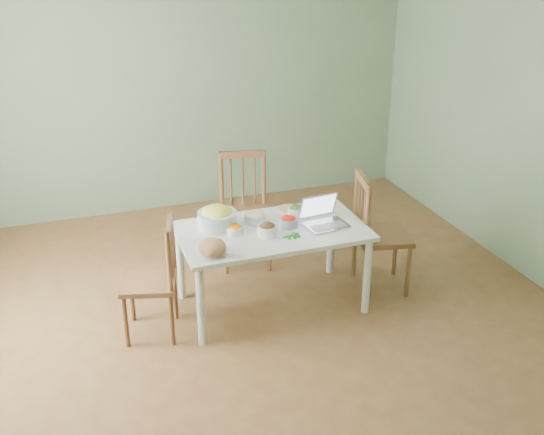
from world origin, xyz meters
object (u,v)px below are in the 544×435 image
object	(u,v)px
laptop	(327,213)
bread_boule	(212,247)
dining_table	(272,268)
bowl_squash	(217,217)
chair_left	(149,279)
chair_far	(245,212)
chair_right	(383,232)

from	to	relation	value
laptop	bread_boule	bearing A→B (deg)	-175.05
dining_table	bowl_squash	size ratio (longest dim) A/B	4.75
chair_left	bowl_squash	size ratio (longest dim) A/B	3.03
bowl_squash	bread_boule	bearing A→B (deg)	-108.95
laptop	dining_table	bearing A→B (deg)	161.97
dining_table	chair_far	bearing A→B (deg)	88.89
bread_boule	chair_right	bearing A→B (deg)	9.66
chair_right	laptop	bearing A→B (deg)	110.64
chair_far	laptop	distance (m)	1.00
chair_far	dining_table	bearing A→B (deg)	-79.67
dining_table	chair_left	bearing A→B (deg)	-175.80
bowl_squash	laptop	xyz separation A→B (m)	(0.82, -0.26, 0.02)
chair_right	bowl_squash	bearing A→B (deg)	95.15
chair_left	bread_boule	size ratio (longest dim) A/B	4.75
chair_far	bread_boule	xyz separation A→B (m)	(-0.57, -1.05, 0.24)
chair_right	dining_table	bearing A→B (deg)	101.94
chair_far	bowl_squash	distance (m)	0.78
chair_far	bowl_squash	size ratio (longest dim) A/B	3.31
dining_table	chair_right	xyz separation A→B (m)	(0.98, -0.02, 0.17)
dining_table	chair_left	distance (m)	1.01
bread_boule	laptop	size ratio (longest dim) A/B	0.60
chair_left	bowl_squash	world-z (taller)	chair_left
chair_far	chair_right	xyz separation A→B (m)	(0.96, -0.79, 0.00)
chair_far	chair_left	bearing A→B (deg)	-128.76
chair_right	laptop	distance (m)	0.63
dining_table	chair_left	xyz separation A→B (m)	(-1.00, -0.07, 0.12)
chair_left	laptop	size ratio (longest dim) A/B	2.86
dining_table	chair_left	size ratio (longest dim) A/B	1.57
chair_left	laptop	distance (m)	1.46
laptop	chair_far	bearing A→B (deg)	109.60
bowl_squash	chair_far	bearing A→B (deg)	55.54
dining_table	bowl_squash	world-z (taller)	bowl_squash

